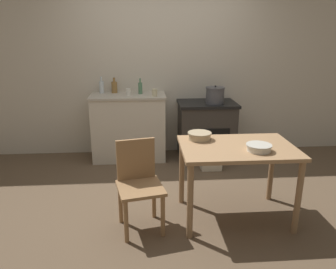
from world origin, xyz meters
The scene contains 15 objects.
ground_plane centered at (0.00, 0.00, 0.00)m, with size 14.00×14.00×0.00m, color brown.
wall_back centered at (0.00, 1.58, 1.27)m, with size 8.00×0.07×2.55m.
counter_cabinet centered at (-0.50, 1.29, 0.47)m, with size 1.05×0.55×0.93m.
stove centered at (0.62, 1.26, 0.41)m, with size 0.82×0.61×0.82m.
work_table centered at (0.59, -0.41, 0.64)m, with size 1.07×0.74×0.75m.
chair centered at (-0.34, -0.50, 0.45)m, with size 0.48×0.48×0.83m.
flour_sack centered at (0.60, 0.78, 0.18)m, with size 0.27×0.19×0.36m, color beige.
stock_pot centered at (0.71, 1.18, 0.93)m, with size 0.26×0.26×0.25m.
mixing_bowl_large centered at (0.74, -0.56, 0.78)m, with size 0.23×0.23×0.06m.
mixing_bowl_small centered at (0.27, -0.19, 0.79)m, with size 0.24×0.24×0.07m.
bottle_far_left centered at (-0.87, 1.44, 1.03)m, with size 0.07×0.07×0.23m.
bottle_left centered at (-0.69, 1.45, 1.02)m, with size 0.08×0.08×0.22m.
bottle_mid_left centered at (-0.32, 1.34, 1.02)m, with size 0.06×0.06×0.22m.
cup_center_left centered at (-0.13, 1.14, 0.98)m, with size 0.07×0.07×0.10m, color beige.
cup_center centered at (-0.49, 1.24, 0.98)m, with size 0.07×0.07×0.10m, color silver.
Camera 1 is at (-0.27, -3.25, 1.77)m, focal length 35.00 mm.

